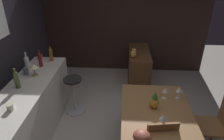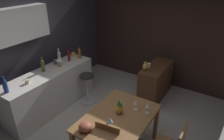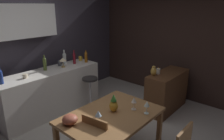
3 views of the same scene
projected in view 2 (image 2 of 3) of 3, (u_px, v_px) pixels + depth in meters
The scene contains 23 objects.
ground_plane at pixel (105, 136), 3.77m from camera, with size 9.00×9.00×0.00m, color #B7B2A8.
wall_kitchen_back at pixel (19, 45), 4.11m from camera, with size 5.20×0.33×2.60m.
wall_side_right at pixel (151, 33), 5.25m from camera, with size 0.10×4.40×2.60m, color #33231E.
dining_table at pixel (118, 121), 3.17m from camera, with size 1.32×0.93×0.74m.
kitchen_counter at pixel (51, 90), 4.36m from camera, with size 2.10×0.60×0.90m, color silver.
sideboard_cabinet at pixel (156, 82), 4.77m from camera, with size 1.10×0.44×0.82m, color #56351E.
bar_stool at pixel (87, 88), 4.59m from camera, with size 0.34×0.34×0.71m.
wine_glass_left at pixel (110, 120), 2.86m from camera, with size 0.08×0.08×0.17m.
wine_glass_right at pixel (148, 106), 3.16m from camera, with size 0.07×0.07×0.18m.
wine_glass_center at pixel (136, 102), 3.24m from camera, with size 0.07×0.07×0.18m.
pineapple_centerpiece at pixel (119, 107), 3.17m from camera, with size 0.12×0.12×0.26m.
fruit_bowl at pixel (85, 127), 2.85m from camera, with size 0.19×0.19×0.12m, color #9E4C38.
wine_bottle_olive at pixel (43, 65), 4.11m from camera, with size 0.07×0.07×0.31m.
wine_bottle_cobalt at pixel (5, 85), 3.40m from camera, with size 0.08×0.08×0.31m.
wine_bottle_ruby at pixel (69, 55), 4.59m from camera, with size 0.06×0.06×0.31m.
wine_bottle_clear at pixel (59, 56), 4.57m from camera, with size 0.08×0.08×0.31m.
wine_bottle_amber at pixel (80, 53), 4.74m from camera, with size 0.07×0.07×0.28m.
cup_cream at pixel (27, 81), 3.72m from camera, with size 0.11×0.08×0.08m.
cup_slate at pixel (56, 62), 4.47m from camera, with size 0.11×0.07×0.11m.
cup_mustard at pixel (73, 54), 4.89m from camera, with size 0.12×0.08×0.10m.
counter_lamp at pixel (59, 60), 4.33m from camera, with size 0.15×0.15×0.20m.
pillar_candle_tall at pixel (149, 66), 4.48m from camera, with size 0.07×0.07×0.14m.
vase_brass at pixel (145, 67), 4.36m from camera, with size 0.12×0.12×0.19m.
Camera 2 is at (-2.30, -1.64, 2.79)m, focal length 32.33 mm.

